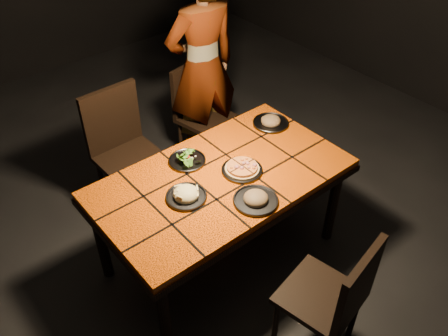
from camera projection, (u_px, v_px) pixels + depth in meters
room_shell at (221, 68)px, 2.50m from camera, size 6.04×7.04×3.08m
dining_table at (222, 185)px, 3.02m from camera, size 1.62×0.92×0.75m
chair_near at (336, 296)px, 2.56m from camera, size 0.48×0.48×0.91m
chair_far_left at (123, 145)px, 3.53m from camera, size 0.46×0.46×1.00m
chair_far_right at (198, 107)px, 4.05m from camera, size 0.47×0.47×0.88m
diner at (202, 67)px, 3.84m from camera, size 0.68×0.48×1.74m
plate_pizza at (242, 169)px, 3.00m from camera, size 0.26×0.26×0.04m
plate_pasta at (186, 195)px, 2.80m from camera, size 0.25×0.25×0.08m
plate_salad at (187, 159)px, 3.07m from camera, size 0.24×0.24×0.07m
plate_mushroom_a at (256, 199)px, 2.78m from camera, size 0.27×0.27×0.09m
plate_mushroom_b at (271, 121)px, 3.41m from camera, size 0.26×0.26×0.09m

